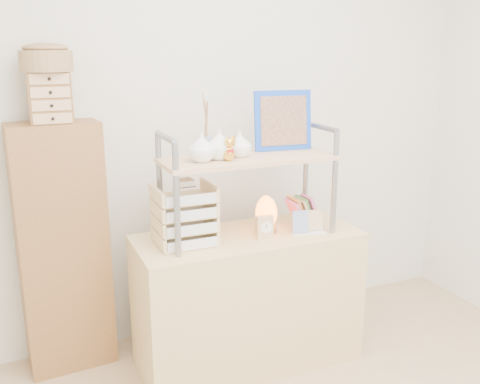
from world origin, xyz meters
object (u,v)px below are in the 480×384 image
object	(u,v)px
desk	(248,299)
letter_tray	(185,218)
cabinet	(63,249)
salt_lamp	(266,213)

from	to	relation	value
desk	letter_tray	distance (m)	0.61
cabinet	letter_tray	distance (m)	0.71
desk	letter_tray	bearing A→B (deg)	179.42
cabinet	salt_lamp	world-z (taller)	cabinet
salt_lamp	letter_tray	bearing A→B (deg)	-179.52
salt_lamp	desk	bearing A→B (deg)	-176.21
cabinet	letter_tray	world-z (taller)	cabinet
letter_tray	salt_lamp	world-z (taller)	letter_tray
desk	cabinet	size ratio (longest dim) A/B	0.89
desk	cabinet	xyz separation A→B (m)	(-0.91, 0.37, 0.30)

